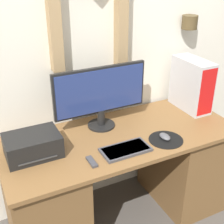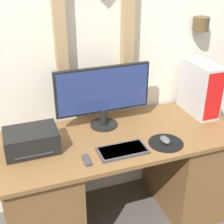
# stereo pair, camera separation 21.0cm
# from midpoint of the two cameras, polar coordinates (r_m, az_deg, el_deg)

# --- Properties ---
(wall_back) EXTENTS (6.40, 0.18, 2.76)m
(wall_back) POSITION_cam_midpoint_polar(r_m,az_deg,el_deg) (2.35, 0.74, 12.81)
(wall_back) COLOR silver
(wall_back) RESTS_ON ground_plane
(desk) EXTENTS (1.70, 0.72, 0.79)m
(desk) POSITION_cam_midpoint_polar(r_m,az_deg,el_deg) (2.44, 4.13, -12.01)
(desk) COLOR brown
(desk) RESTS_ON ground_plane
(monitor) EXTENTS (0.70, 0.20, 0.46)m
(monitor) POSITION_cam_midpoint_polar(r_m,az_deg,el_deg) (2.23, 1.09, 3.42)
(monitor) COLOR black
(monitor) RESTS_ON desk
(keyboard) EXTENTS (0.32, 0.17, 0.02)m
(keyboard) POSITION_cam_midpoint_polar(r_m,az_deg,el_deg) (2.05, 4.91, -7.08)
(keyboard) COLOR #3D3D42
(keyboard) RESTS_ON desk
(mousepad) EXTENTS (0.24, 0.24, 0.00)m
(mousepad) POSITION_cam_midpoint_polar(r_m,az_deg,el_deg) (2.18, 12.57, -5.62)
(mousepad) COLOR black
(mousepad) RESTS_ON desk
(mouse) EXTENTS (0.06, 0.10, 0.03)m
(mouse) POSITION_cam_midpoint_polar(r_m,az_deg,el_deg) (2.18, 12.42, -5.05)
(mouse) COLOR #4C4C51
(mouse) RESTS_ON mousepad
(computer_tower) EXTENTS (0.16, 0.37, 0.42)m
(computer_tower) POSITION_cam_midpoint_polar(r_m,az_deg,el_deg) (2.58, 18.10, 4.10)
(computer_tower) COLOR #B2B2B7
(computer_tower) RESTS_ON desk
(printer) EXTENTS (0.34, 0.25, 0.15)m
(printer) POSITION_cam_midpoint_polar(r_m,az_deg,el_deg) (2.07, -11.71, -5.22)
(printer) COLOR black
(printer) RESTS_ON desk
(remote_control) EXTENTS (0.04, 0.12, 0.02)m
(remote_control) POSITION_cam_midpoint_polar(r_m,az_deg,el_deg) (1.96, -1.57, -8.91)
(remote_control) COLOR #38383D
(remote_control) RESTS_ON desk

